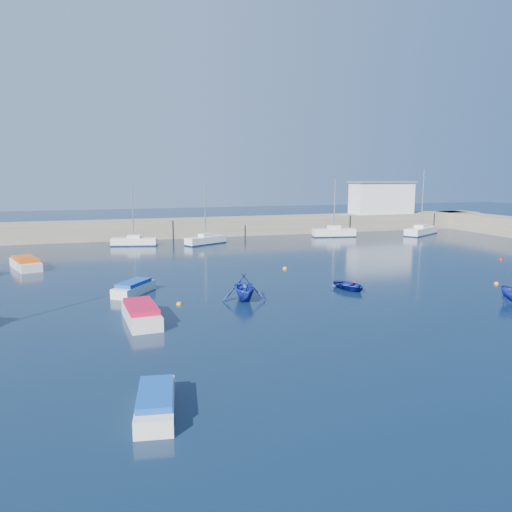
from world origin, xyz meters
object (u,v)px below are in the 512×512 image
object	(u,v)px
motorboat_1	(134,288)
dinghy_left	(244,287)
motorboat_3	(156,403)
motorboat_0	(141,313)
motorboat_2	(26,263)
sailboat_5	(134,241)
harbor_office	(381,198)
sailboat_6	(206,240)
dinghy_center	(349,285)
sailboat_8	(421,231)
sailboat_7	(334,232)

from	to	relation	value
motorboat_1	dinghy_left	distance (m)	8.61
motorboat_3	motorboat_0	bearing A→B (deg)	96.55
dinghy_left	motorboat_2	bearing A→B (deg)	142.76
motorboat_3	dinghy_left	distance (m)	17.52
sailboat_5	motorboat_0	xyz separation A→B (m)	(-2.10, -34.26, -0.02)
harbor_office	sailboat_6	xyz separation A→B (m)	(-31.29, -8.76, -4.55)
sailboat_6	dinghy_center	distance (m)	29.44
motorboat_2	dinghy_left	bearing A→B (deg)	-66.03
sailboat_6	motorboat_2	world-z (taller)	sailboat_6
sailboat_6	dinghy_left	world-z (taller)	sailboat_6
sailboat_8	dinghy_center	bearing A→B (deg)	104.84
sailboat_7	dinghy_center	distance (m)	34.07
motorboat_2	motorboat_3	xyz separation A→B (m)	(8.48, -33.60, -0.09)
sailboat_8	motorboat_0	world-z (taller)	sailboat_8
motorboat_0	dinghy_left	bearing A→B (deg)	19.66
sailboat_6	harbor_office	bearing A→B (deg)	-103.18
sailboat_7	dinghy_center	bearing A→B (deg)	164.92
harbor_office	motorboat_2	world-z (taller)	harbor_office
sailboat_7	sailboat_8	distance (m)	13.69
harbor_office	sailboat_7	distance (m)	14.34
sailboat_5	dinghy_center	world-z (taller)	sailboat_5
sailboat_6	motorboat_0	size ratio (longest dim) A/B	1.48
motorboat_0	dinghy_center	xyz separation A→B (m)	(16.37, 3.91, -0.21)
motorboat_0	dinghy_center	distance (m)	16.83
motorboat_3	dinghy_center	distance (m)	23.42
sailboat_7	sailboat_5	bearing A→B (deg)	100.75
sailboat_6	sailboat_5	bearing A→B (deg)	52.36
sailboat_8	dinghy_left	bearing A→B (deg)	97.59
motorboat_0	dinghy_center	bearing A→B (deg)	9.74
motorboat_2	harbor_office	bearing A→B (deg)	3.08
motorboat_1	harbor_office	bearing A→B (deg)	74.79
motorboat_0	dinghy_left	xyz separation A→B (m)	(7.52, 3.25, 0.41)
sailboat_8	motorboat_0	size ratio (longest dim) A/B	1.87
motorboat_0	sailboat_5	bearing A→B (deg)	82.80
sailboat_5	motorboat_0	bearing A→B (deg)	-169.71
sailboat_7	motorboat_2	xyz separation A→B (m)	(-39.52, -13.61, -0.14)
motorboat_0	motorboat_3	size ratio (longest dim) A/B	1.27
motorboat_1	motorboat_3	size ratio (longest dim) A/B	1.01
motorboat_1	dinghy_left	bearing A→B (deg)	5.47
sailboat_8	motorboat_1	distance (m)	50.81
sailboat_6	sailboat_8	size ratio (longest dim) A/B	0.79
motorboat_0	sailboat_8	bearing A→B (deg)	33.19
sailboat_6	motorboat_1	bearing A→B (deg)	127.72
sailboat_6	sailboat_7	size ratio (longest dim) A/B	0.93
sailboat_7	motorboat_1	size ratio (longest dim) A/B	2.01
dinghy_center	dinghy_left	size ratio (longest dim) A/B	0.87
motorboat_1	motorboat_2	bearing A→B (deg)	159.64
sailboat_7	motorboat_3	world-z (taller)	sailboat_7
sailboat_8	motorboat_3	size ratio (longest dim) A/B	2.37
motorboat_2	dinghy_left	distance (m)	24.47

